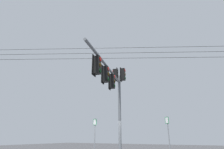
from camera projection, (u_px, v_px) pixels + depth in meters
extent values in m
cylinder|color=slate|center=(120.00, 115.00, 12.24)|extent=(0.20, 0.20, 5.77)
cylinder|color=slate|center=(107.00, 66.00, 10.20)|extent=(6.13, 1.59, 0.14)
cube|color=black|center=(123.00, 74.00, 13.15)|extent=(0.36, 0.36, 0.90)
cube|color=black|center=(121.00, 75.00, 13.20)|extent=(0.44, 0.14, 1.04)
cylinder|color=red|center=(125.00, 70.00, 13.21)|extent=(0.20, 0.08, 0.20)
cylinder|color=#3C2703|center=(125.00, 74.00, 13.11)|extent=(0.20, 0.08, 0.20)
cylinder|color=black|center=(125.00, 78.00, 13.01)|extent=(0.20, 0.08, 0.20)
cube|color=black|center=(115.00, 75.00, 13.30)|extent=(0.36, 0.36, 0.90)
cube|color=black|center=(117.00, 75.00, 13.26)|extent=(0.44, 0.14, 1.04)
cylinder|color=red|center=(113.00, 72.00, 13.44)|extent=(0.20, 0.08, 0.20)
cylinder|color=#3C2703|center=(113.00, 75.00, 13.34)|extent=(0.20, 0.08, 0.20)
cylinder|color=black|center=(113.00, 79.00, 13.24)|extent=(0.20, 0.08, 0.20)
cube|color=black|center=(112.00, 81.00, 11.07)|extent=(0.37, 0.37, 0.90)
cube|color=black|center=(109.00, 81.00, 11.11)|extent=(0.43, 0.16, 1.04)
cylinder|color=red|center=(115.00, 77.00, 11.14)|extent=(0.20, 0.08, 0.20)
cylinder|color=#3C2703|center=(115.00, 81.00, 11.04)|extent=(0.20, 0.08, 0.20)
cylinder|color=black|center=(115.00, 86.00, 10.94)|extent=(0.20, 0.08, 0.20)
cube|color=black|center=(106.00, 74.00, 9.83)|extent=(0.36, 0.36, 0.90)
cube|color=black|center=(103.00, 75.00, 9.87)|extent=(0.44, 0.14, 1.04)
cylinder|color=red|center=(109.00, 69.00, 9.89)|extent=(0.20, 0.07, 0.20)
cylinder|color=#3C2703|center=(108.00, 74.00, 9.79)|extent=(0.20, 0.07, 0.20)
cylinder|color=black|center=(108.00, 79.00, 9.69)|extent=(0.20, 0.07, 0.20)
cube|color=black|center=(97.00, 65.00, 8.59)|extent=(0.36, 0.36, 0.90)
cube|color=black|center=(94.00, 66.00, 8.63)|extent=(0.44, 0.13, 1.04)
cylinder|color=red|center=(101.00, 59.00, 8.64)|extent=(0.20, 0.07, 0.20)
cylinder|color=#3C2703|center=(100.00, 65.00, 8.54)|extent=(0.20, 0.07, 0.20)
cylinder|color=black|center=(100.00, 71.00, 8.44)|extent=(0.20, 0.07, 0.20)
cylinder|color=slate|center=(169.00, 138.00, 12.36)|extent=(0.07, 0.07, 2.89)
cube|color=#0C7238|center=(167.00, 120.00, 12.73)|extent=(0.13, 0.27, 0.45)
cube|color=white|center=(167.00, 120.00, 12.72)|extent=(0.09, 0.21, 0.39)
cylinder|color=slate|center=(95.00, 139.00, 11.87)|extent=(0.07, 0.07, 2.70)
cube|color=#0C7238|center=(95.00, 122.00, 12.21)|extent=(0.06, 0.27, 0.41)
cube|color=white|center=(95.00, 122.00, 12.19)|extent=(0.03, 0.21, 0.35)
cylinder|color=black|center=(103.00, 58.00, 13.78)|extent=(11.25, 24.98, 0.67)
cylinder|color=black|center=(103.00, 53.00, 13.93)|extent=(11.25, 24.98, 0.67)
cylinder|color=black|center=(103.00, 48.00, 14.08)|extent=(11.25, 24.98, 0.67)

